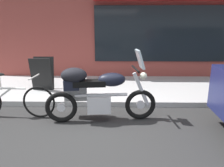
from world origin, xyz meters
TOP-DOWN VIEW (x-y plane):
  - ground_plane at (0.00, 0.00)m, footprint 80.00×80.00m
  - touring_motorcycle at (-0.18, 0.52)m, footprint 2.13×0.63m
  - parked_bicycle at (-1.86, 0.64)m, footprint 1.75×0.48m
  - sandwich_board_sign at (-1.74, 2.21)m, footprint 0.55×0.40m

SIDE VIEW (x-z plane):
  - ground_plane at x=0.00m, z-range 0.00..0.00m
  - parked_bicycle at x=-1.86m, z-range -0.10..0.82m
  - sandwich_board_sign at x=-1.74m, z-range 0.12..1.00m
  - touring_motorcycle at x=-0.18m, z-range -0.10..1.29m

